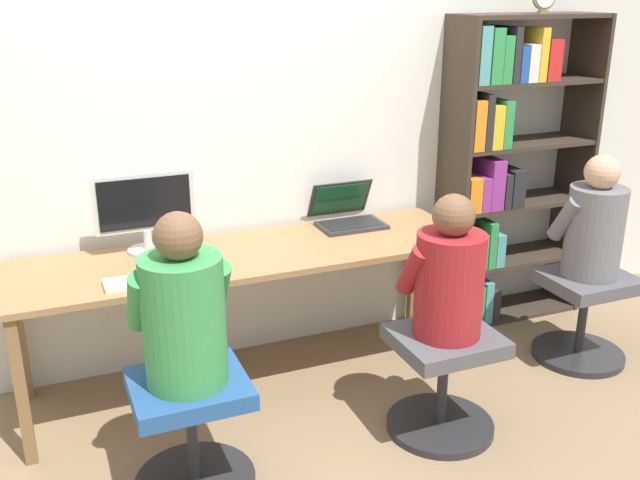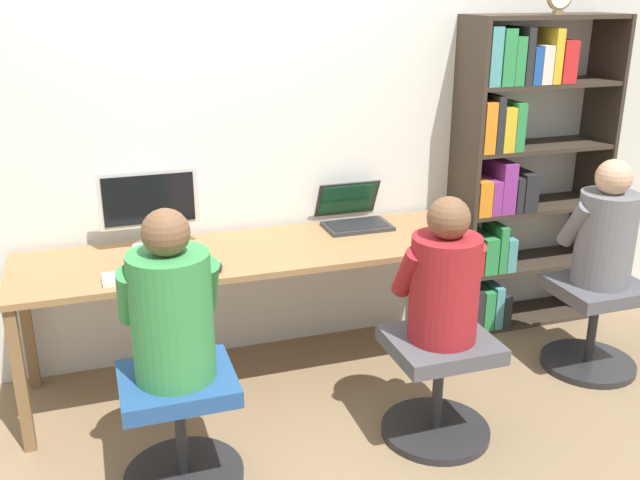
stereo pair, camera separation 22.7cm
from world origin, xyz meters
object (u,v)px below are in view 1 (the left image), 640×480
bookshelf (500,170)px  person_near_shelf (595,224)px  desktop_monitor (145,211)px  person_at_laptop (449,276)px  keyboard (155,279)px  office_chair_side (583,311)px  office_chair_left (192,428)px  person_at_monitor (183,311)px  office_chair_right (443,376)px  laptop (348,216)px

bookshelf → person_near_shelf: bookshelf is taller
desktop_monitor → person_at_laptop: bearing=-39.5°
desktop_monitor → keyboard: bearing=-95.7°
keyboard → office_chair_side: 2.29m
desktop_monitor → office_chair_side: size_ratio=0.97×
office_chair_left → person_at_monitor: size_ratio=0.72×
office_chair_right → person_at_monitor: size_ratio=0.72×
office_chair_right → person_at_monitor: (-1.14, 0.04, 0.51)m
office_chair_right → person_at_monitor: 1.25m
keyboard → person_at_laptop: person_at_laptop is taller
laptop → office_chair_side: (1.12, -0.65, -0.49)m
bookshelf → person_near_shelf: bearing=-75.1°
person_at_monitor → office_chair_left: bearing=-90.0°
laptop → bookshelf: bearing=-1.5°
keyboard → office_chair_left: 0.68m
desktop_monitor → laptop: desktop_monitor is taller
office_chair_right → office_chair_side: bearing=15.5°
person_at_laptop → person_at_monitor: bearing=178.0°
laptop → office_chair_side: size_ratio=0.71×
person_near_shelf → desktop_monitor: bearing=164.0°
office_chair_left → person_at_monitor: person_at_monitor is taller
person_at_monitor → bookshelf: size_ratio=0.38×
desktop_monitor → office_chair_left: size_ratio=0.97×
office_chair_left → person_near_shelf: person_near_shelf is taller
laptop → office_chair_right: 1.06m
keyboard → person_at_monitor: (0.02, -0.50, 0.06)m
office_chair_left → office_chair_right: size_ratio=1.00×
person_at_laptop → person_near_shelf: person_near_shelf is taller
office_chair_left → person_near_shelf: bearing=6.8°
keyboard → office_chair_side: bearing=-6.2°
desktop_monitor → office_chair_side: bearing=-16.2°
office_chair_left → person_at_laptop: bearing=-1.7°
laptop → bookshelf: size_ratio=0.19×
office_chair_left → bookshelf: size_ratio=0.27×
desktop_monitor → laptop: 1.08m
desktop_monitor → person_at_laptop: size_ratio=0.75×
office_chair_left → person_near_shelf: size_ratio=0.76×
keyboard → office_chair_right: size_ratio=0.88×
person_at_laptop → office_chair_side: bearing=15.3°
person_near_shelf → office_chair_side: bearing=-90.0°
person_at_monitor → office_chair_right: bearing=-2.2°
person_at_laptop → office_chair_side: size_ratio=1.29×
keyboard → office_chair_left: bearing=-87.5°
office_chair_side → person_near_shelf: size_ratio=0.76×
bookshelf → person_at_monitor: bearing=-156.9°
laptop → person_at_monitor: size_ratio=0.51×
keyboard → desktop_monitor: bearing=84.3°
office_chair_right → person_at_monitor: bearing=177.8°
desktop_monitor → office_chair_right: (1.13, -0.93, -0.65)m
person_at_laptop → person_near_shelf: size_ratio=0.98×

